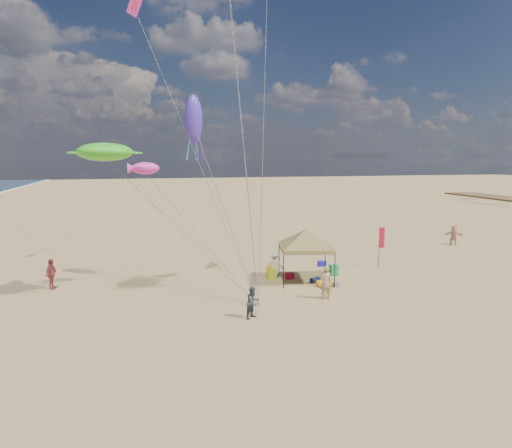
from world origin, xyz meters
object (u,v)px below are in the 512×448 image
(feather_flag, at_px, (381,240))
(chair_green, at_px, (334,270))
(person_near_a, at_px, (326,283))
(person_far_a, at_px, (51,274))
(cooler_red, at_px, (289,276))
(beach_cart, at_px, (324,283))
(person_far_c, at_px, (454,235))
(person_near_c, at_px, (275,265))
(canopy_tent, at_px, (306,232))
(person_near_b, at_px, (253,302))
(cooler_blue, at_px, (322,264))
(chair_yellow, at_px, (271,273))

(feather_flag, bearing_deg, chair_green, -163.36)
(person_near_a, height_order, person_far_a, person_near_a)
(feather_flag, distance_m, cooler_red, 7.55)
(beach_cart, bearing_deg, person_far_c, 29.58)
(feather_flag, relative_size, person_near_c, 1.67)
(canopy_tent, bearing_deg, person_near_b, -130.75)
(cooler_blue, distance_m, person_near_c, 4.83)
(beach_cart, bearing_deg, person_near_c, 133.74)
(chair_green, height_order, chair_yellow, same)
(chair_yellow, bearing_deg, cooler_red, -15.94)
(chair_green, distance_m, person_far_c, 16.03)
(feather_flag, height_order, chair_yellow, feather_flag)
(feather_flag, bearing_deg, person_near_c, -173.30)
(feather_flag, distance_m, person_far_a, 21.57)
(person_near_b, xyz_separation_m, person_far_a, (-10.35, 7.68, 0.12))
(chair_yellow, xyz_separation_m, person_near_a, (1.72, -4.75, 0.59))
(cooler_blue, distance_m, chair_yellow, 5.04)
(canopy_tent, bearing_deg, cooler_red, 134.93)
(chair_green, relative_size, beach_cart, 0.78)
(canopy_tent, xyz_separation_m, person_far_a, (-15.12, 2.15, -2.25))
(canopy_tent, bearing_deg, feather_flag, 18.34)
(cooler_blue, bearing_deg, beach_cart, -110.84)
(beach_cart, xyz_separation_m, person_near_c, (-2.40, 2.51, 0.67))
(cooler_blue, height_order, beach_cart, cooler_blue)
(cooler_blue, relative_size, beach_cart, 0.60)
(beach_cart, bearing_deg, cooler_red, 125.74)
(person_near_b, xyz_separation_m, person_far_c, (21.56, 13.32, 0.09))
(feather_flag, relative_size, person_far_c, 1.64)
(person_near_c, xyz_separation_m, person_far_c, (18.45, 6.60, 0.01))
(cooler_red, bearing_deg, person_far_c, 21.73)
(cooler_blue, relative_size, person_near_a, 0.29)
(chair_yellow, relative_size, person_near_c, 0.40)
(person_near_a, bearing_deg, person_near_b, 19.56)
(feather_flag, bearing_deg, person_far_c, 28.62)
(feather_flag, relative_size, person_far_a, 1.59)
(cooler_red, bearing_deg, person_near_b, -122.27)
(cooler_red, xyz_separation_m, chair_yellow, (-1.13, 0.32, 0.16))
(chair_green, xyz_separation_m, person_near_a, (-2.51, -4.55, 0.59))
(chair_yellow, distance_m, person_near_b, 7.24)
(beach_cart, distance_m, person_far_a, 16.25)
(chair_green, bearing_deg, beach_cart, -125.29)
(chair_yellow, xyz_separation_m, beach_cart, (2.65, -2.43, -0.15))
(chair_yellow, height_order, person_near_a, person_near_a)
(beach_cart, xyz_separation_m, person_near_a, (-0.93, -2.32, 0.74))
(chair_yellow, relative_size, person_far_c, 0.40)
(chair_green, relative_size, chair_yellow, 1.00)
(feather_flag, distance_m, beach_cart, 6.89)
(person_far_a, distance_m, person_far_c, 32.40)
(canopy_tent, relative_size, chair_green, 8.61)
(canopy_tent, xyz_separation_m, person_near_a, (-0.19, -3.65, -2.23))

